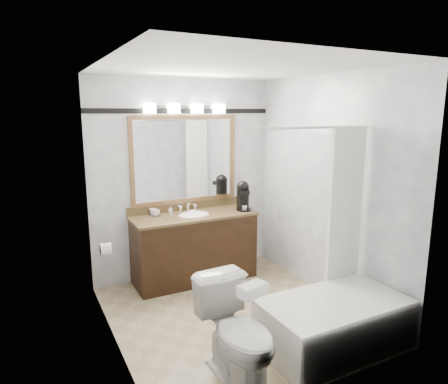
% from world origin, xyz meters
% --- Properties ---
extents(room, '(2.42, 2.62, 2.52)m').
position_xyz_m(room, '(0.00, 0.00, 1.25)').
color(room, tan).
rests_on(room, ground).
extents(vanity, '(1.53, 0.58, 0.97)m').
position_xyz_m(vanity, '(0.00, 1.02, 0.44)').
color(vanity, black).
rests_on(vanity, ground).
extents(mirror, '(1.40, 0.04, 1.10)m').
position_xyz_m(mirror, '(0.00, 1.28, 1.50)').
color(mirror, olive).
rests_on(mirror, room).
extents(vanity_light_bar, '(1.02, 0.14, 0.12)m').
position_xyz_m(vanity_light_bar, '(0.00, 1.23, 2.13)').
color(vanity_light_bar, silver).
rests_on(vanity_light_bar, room).
extents(accent_stripe, '(2.40, 0.01, 0.06)m').
position_xyz_m(accent_stripe, '(0.00, 1.29, 2.10)').
color(accent_stripe, black).
rests_on(accent_stripe, room).
extents(bathtub, '(1.30, 0.75, 1.96)m').
position_xyz_m(bathtub, '(0.55, -0.90, 0.28)').
color(bathtub, white).
rests_on(bathtub, ground).
extents(tp_roll, '(0.11, 0.12, 0.12)m').
position_xyz_m(tp_roll, '(-1.14, 0.66, 0.70)').
color(tp_roll, white).
rests_on(tp_roll, room).
extents(toilet, '(0.48, 0.80, 0.80)m').
position_xyz_m(toilet, '(-0.45, -0.92, 0.40)').
color(toilet, white).
rests_on(toilet, ground).
extents(tissue_box, '(0.23, 0.16, 0.09)m').
position_xyz_m(tissue_box, '(-0.45, -1.12, 0.84)').
color(tissue_box, white).
rests_on(tissue_box, toilet).
extents(coffee_maker, '(0.20, 0.24, 0.37)m').
position_xyz_m(coffee_maker, '(0.67, 0.97, 1.04)').
color(coffee_maker, black).
rests_on(coffee_maker, vanity).
extents(cup_left, '(0.13, 0.13, 0.08)m').
position_xyz_m(cup_left, '(-0.44, 1.17, 0.89)').
color(cup_left, white).
rests_on(cup_left, vanity).
extents(cup_right, '(0.11, 0.11, 0.08)m').
position_xyz_m(cup_right, '(-0.46, 1.22, 0.89)').
color(cup_right, white).
rests_on(cup_right, vanity).
extents(soap_bottle_a, '(0.05, 0.05, 0.10)m').
position_xyz_m(soap_bottle_a, '(-0.25, 1.16, 0.90)').
color(soap_bottle_a, white).
rests_on(soap_bottle_a, vanity).
extents(soap_bar, '(0.08, 0.06, 0.02)m').
position_xyz_m(soap_bar, '(0.03, 1.13, 0.86)').
color(soap_bar, beige).
rests_on(soap_bar, vanity).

